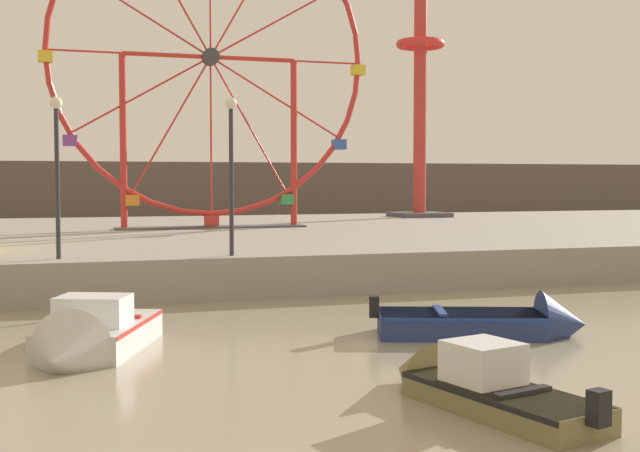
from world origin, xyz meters
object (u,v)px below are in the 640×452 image
motorboat_olive_wood (470,385)px  promenade_lamp_far (231,154)px  drop_tower_red_tower (420,81)px  motorboat_navy_blue (500,323)px  motorboat_pale_grey (88,338)px  promenade_lamp_near (57,154)px  ferris_wheel_red_frame (211,62)px

motorboat_olive_wood → promenade_lamp_far: size_ratio=0.96×
drop_tower_red_tower → promenade_lamp_far: drop_tower_red_tower is taller
promenade_lamp_far → motorboat_olive_wood: bearing=-84.3°
motorboat_navy_blue → motorboat_pale_grey: bearing=-164.6°
motorboat_navy_blue → motorboat_olive_wood: 5.33m
promenade_lamp_near → promenade_lamp_far: bearing=-5.8°
promenade_lamp_near → promenade_lamp_far: 4.48m
motorboat_olive_wood → ferris_wheel_red_frame: size_ratio=0.30×
motorboat_navy_blue → ferris_wheel_red_frame: bearing=116.0°
drop_tower_red_tower → promenade_lamp_near: drop_tower_red_tower is taller
motorboat_pale_grey → promenade_lamp_far: 8.43m
motorboat_olive_wood → promenade_lamp_far: promenade_lamp_far is taller
drop_tower_red_tower → promenade_lamp_near: bearing=-134.6°
motorboat_pale_grey → motorboat_navy_blue: 8.14m
motorboat_pale_grey → promenade_lamp_near: promenade_lamp_near is taller
motorboat_pale_grey → ferris_wheel_red_frame: bearing=-175.1°
ferris_wheel_red_frame → promenade_lamp_near: bearing=-116.9°
ferris_wheel_red_frame → drop_tower_red_tower: size_ratio=0.86×
motorboat_navy_blue → promenade_lamp_near: size_ratio=1.07×
motorboat_pale_grey → drop_tower_red_tower: (18.38, 26.09, 8.22)m
motorboat_navy_blue → drop_tower_red_tower: size_ratio=0.28×
drop_tower_red_tower → promenade_lamp_near: 27.26m
promenade_lamp_near → motorboat_olive_wood: bearing=-64.7°
promenade_lamp_far → motorboat_pale_grey: bearing=-121.3°
motorboat_navy_blue → promenade_lamp_far: promenade_lamp_far is taller
motorboat_pale_grey → promenade_lamp_far: bearing=170.1°
ferris_wheel_red_frame → promenade_lamp_near: (-6.16, -12.13, -4.23)m
motorboat_olive_wood → promenade_lamp_near: 13.60m
motorboat_olive_wood → ferris_wheel_red_frame: bearing=-15.5°
ferris_wheel_red_frame → promenade_lamp_near: ferris_wheel_red_frame is taller
motorboat_pale_grey → motorboat_olive_wood: motorboat_pale_grey is taller
motorboat_pale_grey → promenade_lamp_far: (3.97, 6.53, 3.56)m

